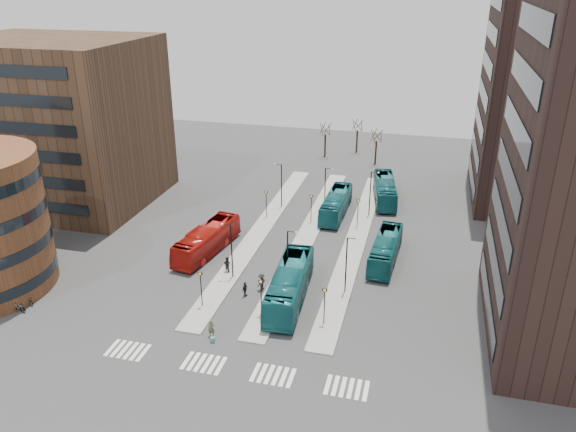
% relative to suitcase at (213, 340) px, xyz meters
% --- Properties ---
extents(ground, '(160.00, 160.00, 0.00)m').
position_rel_suitcase_xyz_m(ground, '(1.32, -6.88, -0.25)').
color(ground, '#2F2F31').
rests_on(ground, ground).
extents(island_left, '(2.50, 45.00, 0.15)m').
position_rel_suitcase_xyz_m(island_left, '(-2.68, 23.12, -0.17)').
color(island_left, gray).
rests_on(island_left, ground).
extents(island_mid, '(2.50, 45.00, 0.15)m').
position_rel_suitcase_xyz_m(island_mid, '(3.32, 23.12, -0.17)').
color(island_mid, gray).
rests_on(island_mid, ground).
extents(island_right, '(2.50, 45.00, 0.15)m').
position_rel_suitcase_xyz_m(island_right, '(9.32, 23.12, -0.17)').
color(island_right, gray).
rests_on(island_right, ground).
extents(suitcase, '(0.48, 0.42, 0.50)m').
position_rel_suitcase_xyz_m(suitcase, '(0.00, 0.00, 0.00)').
color(suitcase, '#1B2696').
rests_on(suitcase, ground).
extents(red_bus, '(4.44, 11.66, 3.17)m').
position_rel_suitcase_xyz_m(red_bus, '(-6.87, 15.94, 1.34)').
color(red_bus, '#A7130C').
rests_on(red_bus, ground).
extents(teal_bus_a, '(3.68, 12.67, 3.49)m').
position_rel_suitcase_xyz_m(teal_bus_a, '(4.83, 8.42, 1.49)').
color(teal_bus_a, '#135B61').
rests_on(teal_bus_a, ground).
extents(teal_bus_b, '(2.79, 10.94, 3.03)m').
position_rel_suitcase_xyz_m(teal_bus_b, '(5.59, 30.43, 1.27)').
color(teal_bus_b, '#135A61').
rests_on(teal_bus_b, ground).
extents(teal_bus_c, '(3.09, 10.75, 2.96)m').
position_rel_suitcase_xyz_m(teal_bus_c, '(13.20, 18.85, 1.23)').
color(teal_bus_c, '#12555A').
rests_on(teal_bus_c, ground).
extents(teal_bus_d, '(4.36, 11.58, 3.15)m').
position_rel_suitcase_xyz_m(teal_bus_d, '(11.38, 37.16, 1.32)').
color(teal_bus_d, '#115459').
rests_on(teal_bus_d, ground).
extents(traveller, '(0.68, 0.50, 1.69)m').
position_rel_suitcase_xyz_m(traveller, '(-0.40, 0.81, 0.59)').
color(traveller, '#515432').
rests_on(traveller, ground).
extents(commuter_a, '(1.07, 0.94, 1.85)m').
position_rel_suitcase_xyz_m(commuter_a, '(-3.01, 12.08, 0.68)').
color(commuter_a, black).
rests_on(commuter_a, ground).
extents(commuter_b, '(0.60, 0.98, 1.56)m').
position_rel_suitcase_xyz_m(commuter_b, '(0.34, 7.98, 0.53)').
color(commuter_b, black).
rests_on(commuter_b, ground).
extents(commuter_c, '(0.99, 1.32, 1.82)m').
position_rel_suitcase_xyz_m(commuter_c, '(1.58, 9.55, 0.66)').
color(commuter_c, black).
rests_on(commuter_c, ground).
extents(bicycle_near, '(1.71, 0.92, 0.86)m').
position_rel_suitcase_xyz_m(bicycle_near, '(-19.68, -0.03, 0.18)').
color(bicycle_near, gray).
rests_on(bicycle_near, ground).
extents(bicycle_mid, '(1.61, 0.50, 0.96)m').
position_rel_suitcase_xyz_m(bicycle_mid, '(-19.68, -0.15, 0.23)').
color(bicycle_mid, gray).
rests_on(bicycle_mid, ground).
extents(bicycle_far, '(1.78, 1.23, 0.89)m').
position_rel_suitcase_xyz_m(bicycle_far, '(-19.68, 1.29, 0.19)').
color(bicycle_far, gray).
rests_on(bicycle_far, ground).
extents(crosswalk_stripes, '(22.35, 2.40, 0.01)m').
position_rel_suitcase_xyz_m(crosswalk_stripes, '(3.07, -2.88, -0.24)').
color(crosswalk_stripes, silver).
rests_on(crosswalk_stripes, ground).
extents(office_block, '(25.00, 20.12, 22.00)m').
position_rel_suitcase_xyz_m(office_block, '(-32.68, 27.11, 10.75)').
color(office_block, '#483121').
rests_on(office_block, ground).
extents(tower_far, '(20.12, 20.00, 30.00)m').
position_rel_suitcase_xyz_m(tower_far, '(33.30, 43.12, 14.75)').
color(tower_far, black).
rests_on(tower_far, ground).
extents(sign_poles, '(12.45, 22.12, 3.65)m').
position_rel_suitcase_xyz_m(sign_poles, '(2.92, 16.12, 2.16)').
color(sign_poles, black).
rests_on(sign_poles, ground).
extents(lamp_posts, '(14.04, 20.24, 6.12)m').
position_rel_suitcase_xyz_m(lamp_posts, '(3.96, 21.12, 3.33)').
color(lamp_posts, black).
rests_on(lamp_posts, ground).
extents(bare_trees, '(10.97, 8.14, 5.90)m').
position_rel_suitcase_xyz_m(bare_trees, '(3.99, 55.79, 2.48)').
color(bare_trees, black).
rests_on(bare_trees, ground).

